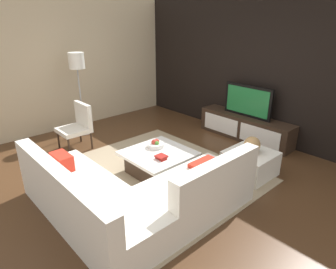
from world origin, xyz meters
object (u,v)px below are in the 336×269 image
(coffee_table, at_px, (158,162))
(ottoman, at_px, (250,163))
(sectional_couch, at_px, (130,196))
(decorative_ball, at_px, (252,145))
(accent_chair_near, at_px, (78,124))
(book_stack, at_px, (161,157))
(television, at_px, (248,101))
(media_console, at_px, (245,127))
(floor_lamp, at_px, (77,66))
(fruit_bowl, at_px, (156,144))

(coffee_table, height_order, ottoman, ottoman)
(sectional_couch, xyz_separation_m, decorative_ball, (0.43, 2.05, 0.24))
(accent_chair_near, bearing_deg, sectional_couch, -10.79)
(sectional_couch, height_order, coffee_table, sectional_couch)
(ottoman, bearing_deg, accent_chair_near, -152.16)
(decorative_ball, bearing_deg, book_stack, -124.49)
(television, height_order, ottoman, television)
(decorative_ball, xyz_separation_m, book_stack, (-0.82, -1.19, -0.12))
(media_console, height_order, coffee_table, media_console)
(television, distance_m, coffee_table, 2.38)
(sectional_couch, distance_m, decorative_ball, 2.11)
(floor_lamp, relative_size, book_stack, 10.44)
(sectional_couch, bearing_deg, television, 98.68)
(ottoman, xyz_separation_m, decorative_ball, (0.00, 0.00, 0.33))
(sectional_couch, height_order, floor_lamp, floor_lamp)
(fruit_bowl, bearing_deg, ottoman, 38.60)
(ottoman, bearing_deg, decorative_ball, 0.00)
(media_console, height_order, accent_chair_near, accent_chair_near)
(media_console, height_order, ottoman, media_console)
(floor_lamp, bearing_deg, book_stack, -1.85)
(coffee_table, bearing_deg, television, 87.51)
(decorative_ball, bearing_deg, television, 126.96)
(television, relative_size, decorative_ball, 4.10)
(ottoman, bearing_deg, coffee_table, -134.01)
(sectional_couch, bearing_deg, accent_chair_near, 167.64)
(sectional_couch, height_order, book_stack, sectional_couch)
(television, height_order, accent_chair_near, television)
(sectional_couch, relative_size, fruit_bowl, 8.36)
(sectional_couch, xyz_separation_m, floor_lamp, (-3.06, 0.95, 1.17))
(accent_chair_near, xyz_separation_m, fruit_bowl, (1.66, 0.55, -0.06))
(television, distance_m, sectional_couch, 3.36)
(fruit_bowl, bearing_deg, sectional_couch, -54.21)
(floor_lamp, distance_m, decorative_ball, 3.77)
(coffee_table, bearing_deg, book_stack, -30.00)
(accent_chair_near, distance_m, fruit_bowl, 1.75)
(floor_lamp, xyz_separation_m, decorative_ball, (3.49, 1.10, -0.93))
(media_console, bearing_deg, sectional_couch, -81.31)
(coffee_table, xyz_separation_m, fruit_bowl, (-0.18, 0.10, 0.23))
(media_console, relative_size, book_stack, 12.24)
(coffee_table, height_order, accent_chair_near, accent_chair_near)
(fruit_bowl, bearing_deg, accent_chair_near, -161.66)
(fruit_bowl, height_order, decorative_ball, decorative_ball)
(media_console, distance_m, decorative_ball, 1.57)
(accent_chair_near, relative_size, fruit_bowl, 3.11)
(decorative_ball, bearing_deg, coffee_table, -134.01)
(sectional_couch, xyz_separation_m, accent_chair_near, (-2.44, 0.53, 0.20))
(sectional_couch, height_order, decorative_ball, sectional_couch)
(accent_chair_near, relative_size, ottoman, 1.24)
(accent_chair_near, height_order, book_stack, accent_chair_near)
(coffee_table, relative_size, fruit_bowl, 3.55)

